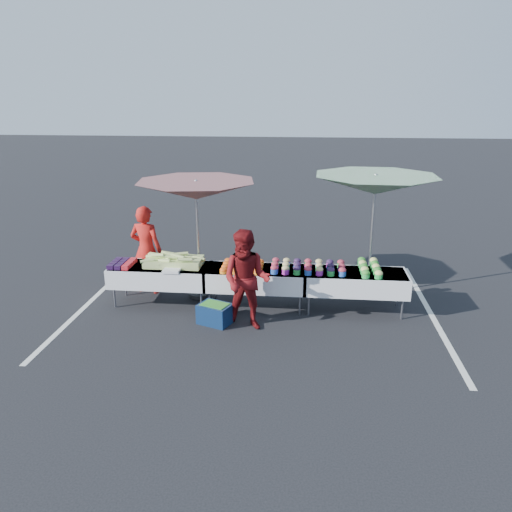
# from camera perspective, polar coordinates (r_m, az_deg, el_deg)

# --- Properties ---
(ground) EXTENTS (80.00, 80.00, 0.00)m
(ground) POSITION_cam_1_polar(r_m,az_deg,el_deg) (9.42, 0.00, -5.80)
(ground) COLOR black
(stripe_left) EXTENTS (0.10, 5.00, 0.00)m
(stripe_left) POSITION_cam_1_polar(r_m,az_deg,el_deg) (10.23, -18.21, -4.77)
(stripe_left) COLOR silver
(stripe_left) RESTS_ON ground
(stripe_right) EXTENTS (0.10, 5.00, 0.00)m
(stripe_right) POSITION_cam_1_polar(r_m,az_deg,el_deg) (9.67, 19.34, -6.22)
(stripe_right) COLOR silver
(stripe_right) RESTS_ON ground
(table_left) EXTENTS (1.86, 0.81, 0.75)m
(table_left) POSITION_cam_1_polar(r_m,az_deg,el_deg) (9.54, -10.82, -2.05)
(table_left) COLOR white
(table_left) RESTS_ON ground
(table_center) EXTENTS (1.86, 0.81, 0.75)m
(table_center) POSITION_cam_1_polar(r_m,az_deg,el_deg) (9.20, 0.00, -2.47)
(table_center) COLOR white
(table_center) RESTS_ON ground
(table_right) EXTENTS (1.86, 0.81, 0.75)m
(table_right) POSITION_cam_1_polar(r_m,az_deg,el_deg) (9.21, 11.22, -2.81)
(table_right) COLOR white
(table_right) RESTS_ON ground
(berry_punnets) EXTENTS (0.40, 0.54, 0.08)m
(berry_punnets) POSITION_cam_1_polar(r_m,az_deg,el_deg) (9.65, -15.04, -0.84)
(berry_punnets) COLOR black
(berry_punnets) RESTS_ON table_left
(corn_pile) EXTENTS (1.16, 0.57, 0.26)m
(corn_pile) POSITION_cam_1_polar(r_m,az_deg,el_deg) (9.44, -9.47, -0.56)
(corn_pile) COLOR #B9DD71
(corn_pile) RESTS_ON table_left
(plastic_bags) EXTENTS (0.30, 0.25, 0.05)m
(plastic_bags) POSITION_cam_1_polar(r_m,az_deg,el_deg) (9.13, -9.61, -1.63)
(plastic_bags) COLOR white
(plastic_bags) RESTS_ON table_left
(carrot_bowls) EXTENTS (0.75, 0.69, 0.11)m
(carrot_bowls) POSITION_cam_1_polar(r_m,az_deg,el_deg) (9.15, -1.56, -1.16)
(carrot_bowls) COLOR orange
(carrot_bowls) RESTS_ON table_center
(potato_cups) EXTENTS (1.34, 0.58, 0.16)m
(potato_cups) POSITION_cam_1_polar(r_m,az_deg,el_deg) (9.08, 5.98, -1.20)
(potato_cups) COLOR blue
(potato_cups) RESTS_ON table_right
(bean_baskets) EXTENTS (0.36, 0.86, 0.15)m
(bean_baskets) POSITION_cam_1_polar(r_m,az_deg,el_deg) (9.24, 12.88, -1.29)
(bean_baskets) COLOR green
(bean_baskets) RESTS_ON table_right
(vendor) EXTENTS (0.70, 0.52, 1.76)m
(vendor) POSITION_cam_1_polar(r_m,az_deg,el_deg) (10.07, -12.43, 0.71)
(vendor) COLOR red
(vendor) RESTS_ON ground
(customer) EXTENTS (0.92, 0.77, 1.72)m
(customer) POSITION_cam_1_polar(r_m,az_deg,el_deg) (8.29, -1.10, -2.79)
(customer) COLOR maroon
(customer) RESTS_ON ground
(umbrella_left) EXTENTS (2.73, 2.73, 2.31)m
(umbrella_left) POSITION_cam_1_polar(r_m,az_deg,el_deg) (9.36, -6.85, 7.37)
(umbrella_left) COLOR black
(umbrella_left) RESTS_ON ground
(umbrella_right) EXTENTS (3.04, 3.04, 2.41)m
(umbrella_right) POSITION_cam_1_polar(r_m,az_deg,el_deg) (9.61, 13.48, 7.82)
(umbrella_right) COLOR black
(umbrella_right) RESTS_ON ground
(storage_bin) EXTENTS (0.65, 0.57, 0.36)m
(storage_bin) POSITION_cam_1_polar(r_m,az_deg,el_deg) (8.73, -4.70, -6.53)
(storage_bin) COLOR #0D2345
(storage_bin) RESTS_ON ground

